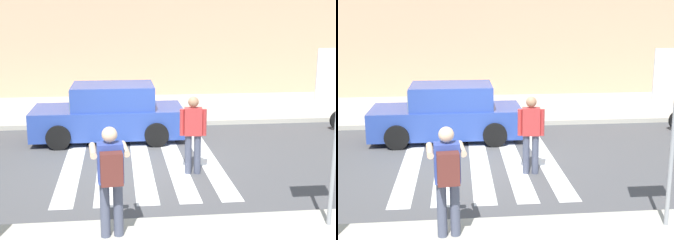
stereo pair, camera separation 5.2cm
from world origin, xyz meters
The scene contains 11 objects.
ground_plane centered at (0.00, 0.00, 0.00)m, with size 120.00×120.00×0.00m, color #4C4C4F.
sidewalk_far centered at (0.00, 6.00, 0.07)m, with size 60.00×4.80×0.14m, color #B2AD9E.
building_facade_far centered at (0.00, 10.40, 3.32)m, with size 56.00×4.00×6.64m, color tan.
crosswalk_stripe_0 centered at (-1.60, 0.20, 0.00)m, with size 0.44×5.20×0.01m, color silver.
crosswalk_stripe_1 centered at (-0.80, 0.20, 0.00)m, with size 0.44×5.20×0.01m, color silver.
crosswalk_stripe_2 centered at (0.00, 0.20, 0.00)m, with size 0.44×5.20×0.01m, color silver.
crosswalk_stripe_3 centered at (0.80, 0.20, 0.00)m, with size 0.44×5.20×0.01m, color silver.
crosswalk_stripe_4 centered at (1.60, 0.20, 0.00)m, with size 0.44×5.20×0.01m, color silver.
photographer_with_backpack centered at (-0.65, -3.81, 1.17)m, with size 0.63×0.88×1.72m.
pedestrian_crossing centered at (1.09, -0.73, 0.97)m, with size 0.58×0.28×1.72m.
parked_car_blue centered at (-0.75, 2.30, 0.73)m, with size 4.10×1.92×1.55m.
Camera 1 is at (-0.52, -10.42, 3.52)m, focal length 50.00 mm.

